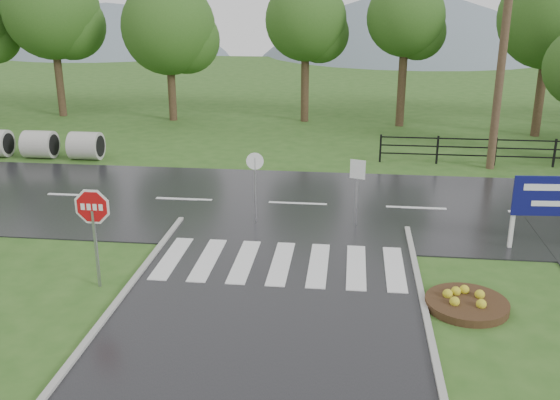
# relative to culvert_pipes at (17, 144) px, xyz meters

# --- Properties ---
(ground) EXTENTS (120.00, 120.00, 0.00)m
(ground) POSITION_rel_culvert_pipes_xyz_m (12.81, -15.00, -0.60)
(ground) COLOR #2E571D
(ground) RESTS_ON ground
(main_road) EXTENTS (90.00, 8.00, 0.04)m
(main_road) POSITION_rel_culvert_pipes_xyz_m (12.81, -5.00, -0.60)
(main_road) COLOR black
(main_road) RESTS_ON ground
(crosswalk) EXTENTS (6.50, 2.80, 0.02)m
(crosswalk) POSITION_rel_culvert_pipes_xyz_m (12.81, -10.00, -0.54)
(crosswalk) COLOR silver
(crosswalk) RESTS_ON ground
(fence_west) EXTENTS (9.58, 0.08, 1.20)m
(fence_west) POSITION_rel_culvert_pipes_xyz_m (20.56, 1.00, 0.12)
(fence_west) COLOR black
(fence_west) RESTS_ON ground
(hills) EXTENTS (102.00, 48.00, 48.00)m
(hills) POSITION_rel_culvert_pipes_xyz_m (16.30, 50.00, -16.14)
(hills) COLOR slate
(hills) RESTS_ON ground
(treeline) EXTENTS (83.20, 5.20, 10.00)m
(treeline) POSITION_rel_culvert_pipes_xyz_m (13.81, 9.00, -0.60)
(treeline) COLOR #274F18
(treeline) RESTS_ON ground
(culvert_pipes) EXTENTS (7.60, 1.20, 1.20)m
(culvert_pipes) POSITION_rel_culvert_pipes_xyz_m (0.00, 0.00, 0.00)
(culvert_pipes) COLOR #9E9B93
(culvert_pipes) RESTS_ON ground
(stop_sign) EXTENTS (1.20, 0.06, 2.69)m
(stop_sign) POSITION_rel_culvert_pipes_xyz_m (8.48, -11.78, 1.27)
(stop_sign) COLOR #939399
(stop_sign) RESTS_ON ground
(estate_billboard) EXTENTS (2.49, 0.24, 2.18)m
(estate_billboard) POSITION_rel_culvert_pipes_xyz_m (20.29, -8.11, 0.90)
(estate_billboard) COLOR silver
(estate_billboard) RESTS_ON ground
(flower_bed) EXTENTS (1.90, 1.90, 0.38)m
(flower_bed) POSITION_rel_culvert_pipes_xyz_m (17.35, -11.86, -0.46)
(flower_bed) COLOR #332111
(flower_bed) RESTS_ON ground
(reg_sign_small) EXTENTS (0.46, 0.18, 2.16)m
(reg_sign_small) POSITION_rel_culvert_pipes_xyz_m (14.79, -6.93, 0.93)
(reg_sign_small) COLOR #939399
(reg_sign_small) RESTS_ON ground
(reg_sign_round) EXTENTS (0.53, 0.08, 2.30)m
(reg_sign_round) POSITION_rel_culvert_pipes_xyz_m (11.66, -6.96, 0.85)
(reg_sign_round) COLOR #939399
(reg_sign_round) RESTS_ON ground
(utility_pole_east) EXTENTS (1.73, 0.32, 9.75)m
(utility_pole_east) POSITION_rel_culvert_pipes_xyz_m (20.30, 0.50, 4.35)
(utility_pole_east) COLOR #473523
(utility_pole_east) RESTS_ON ground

